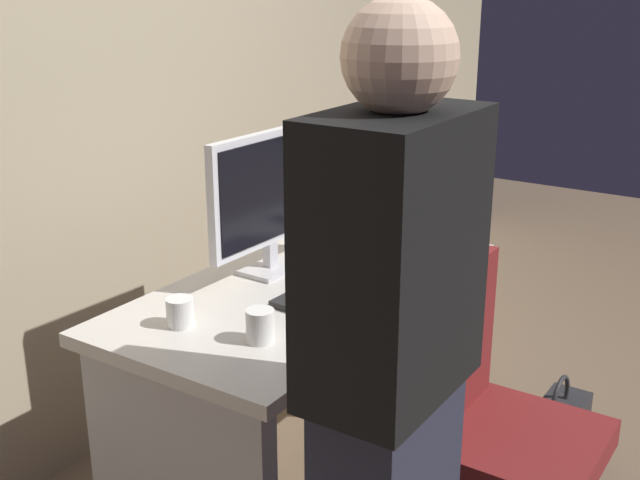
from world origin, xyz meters
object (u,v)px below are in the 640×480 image
office_chair (495,449)px  person_at_desk (389,392)px  book_stack (353,214)px  keyboard (330,286)px  cell_phone (425,249)px  monitor (270,194)px  cup_by_monitor (180,312)px  cup_near_keyboard (260,326)px  mouse (380,259)px  desk (307,353)px  handbag (556,439)px

office_chair → person_at_desk: 0.68m
person_at_desk → book_stack: person_at_desk is taller
keyboard → cell_phone: keyboard is taller
monitor → book_stack: monitor is taller
cup_by_monitor → cell_phone: 0.97m
monitor → cup_by_monitor: monitor is taller
person_at_desk → cup_near_keyboard: 0.51m
mouse → book_stack: (0.24, 0.25, 0.05)m
person_at_desk → monitor: bearing=51.3°
mouse → cup_near_keyboard: (-0.68, -0.03, 0.03)m
person_at_desk → cell_phone: 1.16m
desk → handbag: 0.95m
book_stack → desk: bearing=-164.3°
keyboard → mouse: size_ratio=4.30×
keyboard → cell_phone: bearing=-7.4°
desk → cell_phone: cell_phone is taller
keyboard → office_chair: bearing=-92.4°
book_stack → cell_phone: bearing=-95.9°
monitor → mouse: monitor is taller
desk → cup_near_keyboard: bearing=-162.0°
cup_near_keyboard → handbag: (0.97, -0.53, -0.67)m
monitor → handbag: bearing=-57.2°
monitor → keyboard: bearing=-97.9°
person_at_desk → desk: bearing=46.1°
handbag → cup_by_monitor: bearing=142.5°
monitor → cup_near_keyboard: monitor is taller
cell_phone → monitor: bearing=149.0°
desk → keyboard: (-0.01, -0.09, 0.25)m
book_stack → monitor: bearing=178.4°
cell_phone → cup_near_keyboard: bearing=-177.5°
office_chair → handbag: bearing=-0.2°
keyboard → cell_phone: (0.49, -0.08, -0.01)m
person_at_desk → handbag: person_at_desk is taller
monitor → cup_near_keyboard: bearing=-146.3°
keyboard → cup_by_monitor: cup_by_monitor is taller
office_chair → keyboard: (0.04, 0.57, 0.34)m
office_chair → handbag: (0.61, -0.00, -0.29)m
book_stack → person_at_desk: bearing=-145.6°
desk → office_chair: (-0.05, -0.66, -0.09)m
mouse → book_stack: 0.35m
monitor → cell_phone: (0.45, -0.33, -0.25)m
office_chair → cell_phone: size_ratio=6.53×
office_chair → cup_by_monitor: bearing=117.4°
cup_near_keyboard → book_stack: (0.92, 0.28, 0.03)m
monitor → cup_by_monitor: size_ratio=6.74×
monitor → cup_near_keyboard: 0.57m
handbag → mouse: bearing=116.7°
desk → mouse: (0.28, -0.11, 0.26)m
keyboard → desk: bearing=87.7°
cell_phone → handbag: (0.08, -0.49, -0.63)m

